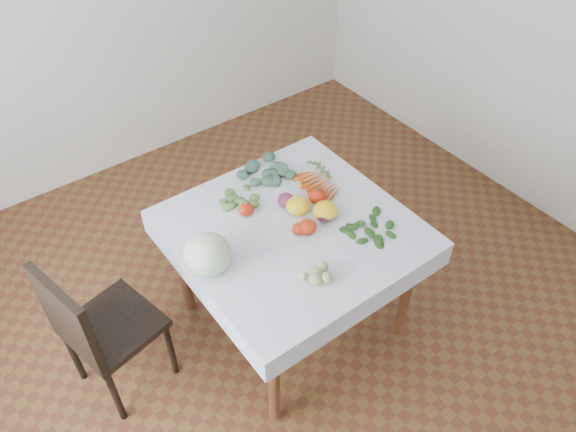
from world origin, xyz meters
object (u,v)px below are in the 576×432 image
heirloom_back (298,206)px  carrot_bunch (320,184)px  table (293,241)px  cabbage (207,255)px  chair (95,327)px

heirloom_back → carrot_bunch: 0.24m
table → heirloom_back: size_ratio=8.10×
cabbage → heirloom_back: (0.57, 0.06, -0.06)m
table → heirloom_back: heirloom_back is taller
chair → heirloom_back: chair is taller
chair → carrot_bunch: bearing=-1.8°
table → chair: size_ratio=1.10×
chair → carrot_bunch: chair is taller
table → cabbage: 0.52m
cabbage → heirloom_back: bearing=6.4°
cabbage → carrot_bunch: bearing=11.5°
table → cabbage: bearing=179.0°
cabbage → heirloom_back: cabbage is taller
table → carrot_bunch: size_ratio=3.04×
table → carrot_bunch: (0.31, 0.17, 0.12)m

